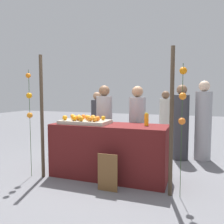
{
  "coord_description": "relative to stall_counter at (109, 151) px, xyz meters",
  "views": [
    {
      "loc": [
        1.35,
        -3.63,
        1.44
      ],
      "look_at": [
        0.0,
        0.15,
        1.11
      ],
      "focal_mm": 36.76,
      "sensor_mm": 36.0,
      "label": 1
    }
  ],
  "objects": [
    {
      "name": "ground_plane",
      "position": [
        0.0,
        0.0,
        -0.46
      ],
      "size": [
        24.0,
        24.0,
        0.0
      ],
      "primitive_type": "plane",
      "color": "slate"
    },
    {
      "name": "crowd_person_2",
      "position": [
        1.55,
        1.64,
        0.34
      ],
      "size": [
        0.34,
        0.34,
        1.71
      ],
      "color": "#99999E",
      "rests_on": "ground_plane"
    },
    {
      "name": "crowd_person_3",
      "position": [
        0.66,
        2.39,
        0.24
      ],
      "size": [
        0.3,
        0.3,
        1.5
      ],
      "color": "beige",
      "rests_on": "ground_plane"
    },
    {
      "name": "crowd_person_1",
      "position": [
        1.1,
        1.51,
        0.3
      ],
      "size": [
        0.33,
        0.33,
        1.62
      ],
      "color": "#333338",
      "rests_on": "ground_plane"
    },
    {
      "name": "orange_4",
      "position": [
        -0.45,
        0.07,
        0.56
      ],
      "size": [
        0.08,
        0.08,
        0.08
      ],
      "primitive_type": "sphere",
      "color": "orange",
      "rests_on": "orange_tray"
    },
    {
      "name": "orange_2",
      "position": [
        -0.52,
        -0.12,
        0.56
      ],
      "size": [
        0.09,
        0.09,
        0.09
      ],
      "primitive_type": "sphere",
      "color": "orange",
      "rests_on": "orange_tray"
    },
    {
      "name": "orange_5",
      "position": [
        -0.76,
        -0.16,
        0.56
      ],
      "size": [
        0.08,
        0.08,
        0.08
      ],
      "primitive_type": "sphere",
      "color": "orange",
      "rests_on": "orange_tray"
    },
    {
      "name": "orange_1",
      "position": [
        -0.69,
        0.01,
        0.56
      ],
      "size": [
        0.08,
        0.08,
        0.08
      ],
      "primitive_type": "sphere",
      "color": "orange",
      "rests_on": "orange_tray"
    },
    {
      "name": "stall_counter",
      "position": [
        0.0,
        0.0,
        0.0
      ],
      "size": [
        1.98,
        0.71,
        0.91
      ],
      "primitive_type": "cube",
      "color": "#5B1919",
      "rests_on": "ground_plane"
    },
    {
      "name": "chalkboard_sign",
      "position": [
        0.19,
        -0.56,
        -0.18
      ],
      "size": [
        0.31,
        0.03,
        0.57
      ],
      "color": "brown",
      "rests_on": "ground_plane"
    },
    {
      "name": "orange_13",
      "position": [
        -0.42,
        -0.22,
        0.56
      ],
      "size": [
        0.09,
        0.09,
        0.09
      ],
      "primitive_type": "sphere",
      "color": "orange",
      "rests_on": "orange_tray"
    },
    {
      "name": "vendor_right",
      "position": [
        0.34,
        0.65,
        0.28
      ],
      "size": [
        0.32,
        0.32,
        1.58
      ],
      "color": "#99999E",
      "rests_on": "ground_plane"
    },
    {
      "name": "garland_strand_right",
      "position": [
        1.21,
        -0.42,
        0.94
      ],
      "size": [
        0.1,
        0.1,
        1.84
      ],
      "color": "#2D4C23",
      "rests_on": "ground_plane"
    },
    {
      "name": "orange_15",
      "position": [
        -0.56,
        -0.19,
        0.56
      ],
      "size": [
        0.09,
        0.09,
        0.09
      ],
      "primitive_type": "sphere",
      "color": "orange",
      "rests_on": "orange_tray"
    },
    {
      "name": "orange_7",
      "position": [
        -0.36,
        -0.06,
        0.56
      ],
      "size": [
        0.09,
        0.09,
        0.09
      ],
      "primitive_type": "sphere",
      "color": "orange",
      "rests_on": "orange_tray"
    },
    {
      "name": "canopy_post_right",
      "position": [
        1.07,
        -0.39,
        0.58
      ],
      "size": [
        0.06,
        0.06,
        2.08
      ],
      "primitive_type": "cylinder",
      "color": "#473828",
      "rests_on": "ground_plane"
    },
    {
      "name": "orange_0",
      "position": [
        -0.3,
        0.01,
        0.56
      ],
      "size": [
        0.09,
        0.09,
        0.09
      ],
      "primitive_type": "sphere",
      "color": "orange",
      "rests_on": "orange_tray"
    },
    {
      "name": "orange_12",
      "position": [
        -0.13,
        0.07,
        0.55
      ],
      "size": [
        0.08,
        0.08,
        0.08
      ],
      "primitive_type": "sphere",
      "color": "orange",
      "rests_on": "orange_tray"
    },
    {
      "name": "crowd_person_0",
      "position": [
        -0.92,
        1.62,
        0.23
      ],
      "size": [
        0.3,
        0.3,
        1.47
      ],
      "color": "#333338",
      "rests_on": "ground_plane"
    },
    {
      "name": "orange_tray",
      "position": [
        -0.43,
        -0.05,
        0.49
      ],
      "size": [
        0.84,
        0.5,
        0.06
      ],
      "primitive_type": "cube",
      "color": "#B2AD99",
      "rests_on": "stall_counter"
    },
    {
      "name": "garland_strand_left",
      "position": [
        -1.29,
        -0.43,
        0.88
      ],
      "size": [
        0.1,
        0.1,
        1.84
      ],
      "color": "#2D4C23",
      "rests_on": "ground_plane"
    },
    {
      "name": "canopy_post_left",
      "position": [
        -1.07,
        -0.39,
        0.58
      ],
      "size": [
        0.06,
        0.06,
        2.08
      ],
      "primitive_type": "cylinder",
      "color": "#473828",
      "rests_on": "ground_plane"
    },
    {
      "name": "orange_3",
      "position": [
        -0.19,
        -0.17,
        0.56
      ],
      "size": [
        0.08,
        0.08,
        0.08
      ],
      "primitive_type": "sphere",
      "color": "orange",
      "rests_on": "orange_tray"
    },
    {
      "name": "vendor_left",
      "position": [
        -0.34,
        0.65,
        0.29
      ],
      "size": [
        0.32,
        0.32,
        1.6
      ],
      "color": "#99999E",
      "rests_on": "ground_plane"
    },
    {
      "name": "orange_10",
      "position": [
        -0.28,
        -0.17,
        0.56
      ],
      "size": [
        0.08,
        0.08,
        0.08
      ],
      "primitive_type": "sphere",
      "color": "orange",
      "rests_on": "orange_tray"
    },
    {
      "name": "juice_bottle",
      "position": [
        0.63,
        0.07,
        0.56
      ],
      "size": [
        0.07,
        0.07,
        0.21
      ],
      "color": "orange",
      "rests_on": "stall_counter"
    },
    {
      "name": "orange_8",
      "position": [
        -0.56,
        0.14,
        0.56
      ],
      "size": [
        0.08,
        0.08,
        0.08
      ],
      "primitive_type": "sphere",
      "color": "orange",
      "rests_on": "orange_tray"
    },
    {
      "name": "orange_14",
      "position": [
        -0.57,
        -0.02,
        0.56
      ],
      "size": [
        0.09,
        0.09,
        0.09
      ],
      "primitive_type": "sphere",
      "color": "orange",
      "rests_on": "orange_tray"
    },
    {
      "name": "orange_6",
      "position": [
        -0.77,
        0.12,
        0.56
      ],
      "size": [
        0.08,
        0.08,
        0.08
      ],
      "primitive_type": "sphere",
      "color": "orange",
      "rests_on": "orange_tray"
    },
    {
      "name": "orange_11",
      "position": [
        -0.62,
        -0.1,
        0.56
      ],
      "size": [
        0.09,
        0.09,
        0.09
      ],
      "primitive_type": "sphere",
      "color": "orange",
      "rests_on": "orange_tray"
    },
    {
      "name": "orange_9",
      "position": [
        -0.17,
        -0.09,
        0.56
      ],
      "size": [
        0.09,
        0.09,
        0.09
      ],
      "primitive_type": "sphere",
      "color": "orange",
      "rests_on": "orange_tray"
    }
  ]
}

